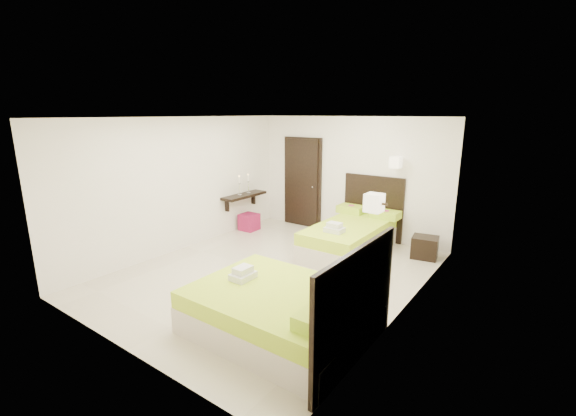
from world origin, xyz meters
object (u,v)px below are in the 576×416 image
Objects in this scene: bed_single at (352,235)px; ottoman at (249,222)px; bed_double at (284,310)px; nightstand at (425,247)px.

bed_single is 5.79× the size of ottoman.
bed_single is 2.60m from ottoman.
bed_single is 1.04× the size of bed_double.
bed_single is 4.80× the size of nightstand.
bed_double is at bearing -43.11° from ottoman.
bed_double is (0.66, -3.14, -0.02)m from bed_single.
bed_double is 4.45m from ottoman.
nightstand is (1.28, 0.49, -0.13)m from bed_single.
ottoman is (-3.25, 3.04, -0.12)m from bed_double.
bed_double is 3.69m from nightstand.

